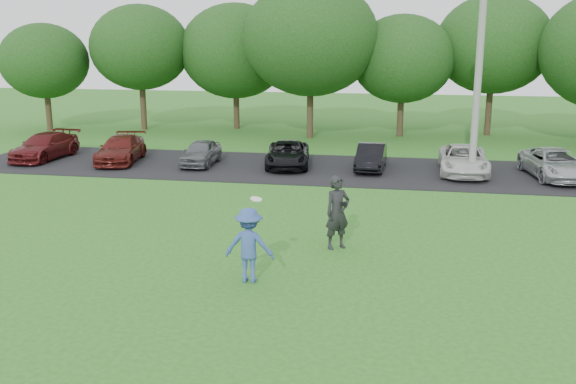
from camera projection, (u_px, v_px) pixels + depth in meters
name	position (u px, v px, depth m)	size (l,w,h in m)	color
ground	(262.00, 279.00, 15.34)	(100.00, 100.00, 0.00)	#2A671D
parking_lot	(327.00, 169.00, 27.76)	(32.00, 6.50, 0.03)	black
utility_pole	(480.00, 55.00, 24.45)	(0.28, 0.28, 9.86)	gray
frisbee_player	(249.00, 245.00, 15.01)	(1.17, 0.69, 2.11)	#36539A
camera_bystander	(337.00, 212.00, 17.34)	(0.88, 0.83, 2.02)	black
parked_cars	(332.00, 156.00, 27.62)	(28.10, 4.68, 1.22)	#531213
tree_row	(376.00, 49.00, 35.65)	(42.39, 9.85, 8.64)	#38281C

